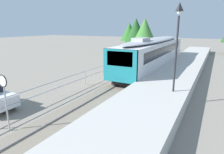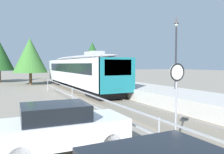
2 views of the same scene
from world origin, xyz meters
name	(u,v)px [view 1 (image 1 of 2)]	position (x,y,z in m)	size (l,w,h in m)	color
ground_plane	(94,83)	(-3.00, 22.00, 0.00)	(160.00, 160.00, 0.00)	gray
track_rails	(125,87)	(0.00, 22.00, 0.03)	(3.20, 60.00, 0.14)	slate
commuter_train	(154,51)	(0.00, 30.05, 2.14)	(2.82, 18.54, 3.74)	silver
station_platform	(164,87)	(3.25, 22.00, 0.45)	(3.90, 60.00, 0.90)	#B7B5AD
platform_lamp_mid_platform	(178,31)	(4.28, 19.84, 4.62)	(0.34, 0.34, 5.35)	#232328
speed_limit_sign	(4,89)	(-1.99, 12.76, 2.12)	(0.61, 0.10, 2.81)	#9EA0A5
tree_behind_carpark	(136,31)	(-7.87, 44.72, 4.14)	(4.31, 4.31, 6.51)	brown
tree_distant_left	(145,33)	(-4.05, 38.61, 3.91)	(4.48, 4.48, 6.22)	brown
tree_distant_centre	(129,32)	(-9.80, 46.12, 3.86)	(3.63, 3.63, 5.66)	brown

